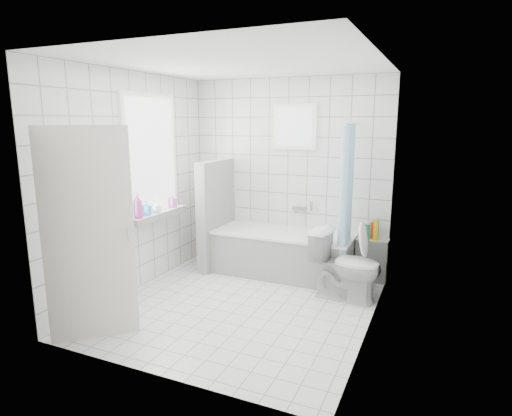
% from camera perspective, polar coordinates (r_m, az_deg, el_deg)
% --- Properties ---
extents(ground, '(3.00, 3.00, 0.00)m').
position_cam_1_polar(ground, '(4.94, -2.00, -12.76)').
color(ground, white).
rests_on(ground, ground).
extents(ceiling, '(3.00, 3.00, 0.00)m').
position_cam_1_polar(ceiling, '(4.53, -2.24, 18.74)').
color(ceiling, white).
rests_on(ceiling, ground).
extents(wall_back, '(2.80, 0.02, 2.60)m').
position_cam_1_polar(wall_back, '(5.93, 4.23, 4.45)').
color(wall_back, white).
rests_on(wall_back, ground).
extents(wall_front, '(2.80, 0.02, 2.60)m').
position_cam_1_polar(wall_front, '(3.30, -13.55, -1.64)').
color(wall_front, white).
rests_on(wall_front, ground).
extents(wall_left, '(0.02, 3.00, 2.60)m').
position_cam_1_polar(wall_left, '(5.31, -15.85, 3.20)').
color(wall_left, white).
rests_on(wall_left, ground).
extents(wall_right, '(0.02, 3.00, 2.60)m').
position_cam_1_polar(wall_right, '(4.15, 15.56, 0.95)').
color(wall_right, white).
rests_on(wall_right, ground).
extents(window_left, '(0.01, 0.90, 1.40)m').
position_cam_1_polar(window_left, '(5.49, -13.67, 6.72)').
color(window_left, white).
rests_on(window_left, wall_left).
extents(window_back, '(0.50, 0.01, 0.50)m').
position_cam_1_polar(window_back, '(5.81, 5.13, 10.71)').
color(window_back, white).
rests_on(window_back, wall_back).
extents(window_sill, '(0.18, 1.02, 0.08)m').
position_cam_1_polar(window_sill, '(5.57, -12.93, -0.89)').
color(window_sill, white).
rests_on(window_sill, wall_left).
extents(door, '(0.62, 0.57, 2.00)m').
position_cam_1_polar(door, '(4.20, -21.40, -3.51)').
color(door, silver).
rests_on(door, ground).
extents(bathtub, '(1.84, 0.77, 0.58)m').
position_cam_1_polar(bathtub, '(5.77, 3.65, -6.02)').
color(bathtub, white).
rests_on(bathtub, ground).
extents(partition_wall, '(0.15, 0.85, 1.50)m').
position_cam_1_polar(partition_wall, '(6.01, -5.33, -0.80)').
color(partition_wall, white).
rests_on(partition_wall, ground).
extents(tiled_ledge, '(0.40, 0.24, 0.55)m').
position_cam_1_polar(tiled_ledge, '(5.75, 15.20, -6.64)').
color(tiled_ledge, white).
rests_on(tiled_ledge, ground).
extents(toilet, '(0.82, 0.51, 0.81)m').
position_cam_1_polar(toilet, '(5.06, 11.93, -7.47)').
color(toilet, white).
rests_on(toilet, ground).
extents(curtain_rod, '(0.02, 0.80, 0.02)m').
position_cam_1_polar(curtain_rod, '(5.24, 12.84, 10.93)').
color(curtain_rod, silver).
rests_on(curtain_rod, wall_back).
extents(shower_curtain, '(0.14, 0.48, 1.78)m').
position_cam_1_polar(shower_curtain, '(5.20, 12.11, 0.98)').
color(shower_curtain, '#45A0CC').
rests_on(shower_curtain, curtain_rod).
extents(tub_faucet, '(0.18, 0.06, 0.06)m').
position_cam_1_polar(tub_faucet, '(5.91, 5.75, -0.04)').
color(tub_faucet, silver).
rests_on(tub_faucet, wall_back).
extents(sill_bottles, '(0.18, 0.83, 0.31)m').
position_cam_1_polar(sill_bottles, '(5.40, -14.01, 0.36)').
color(sill_bottles, white).
rests_on(sill_bottles, window_sill).
extents(ledge_bottles, '(0.17, 0.17, 0.27)m').
position_cam_1_polar(ledge_bottles, '(5.62, 15.34, -2.93)').
color(ledge_bottles, yellow).
rests_on(ledge_bottles, tiled_ledge).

